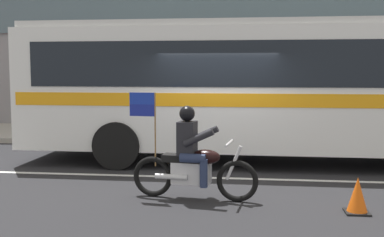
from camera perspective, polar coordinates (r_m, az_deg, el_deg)
The scene contains 7 objects.
ground_plane at distance 10.27m, azimuth 2.99°, elevation -6.33°, with size 60.00×60.00×0.00m, color black.
sidewalk_curb at distance 15.27m, azimuth 4.31°, elevation -2.05°, with size 28.00×3.80×0.15m, color #A39E93.
lane_center_stripe at distance 9.68m, azimuth 2.74°, elevation -7.05°, with size 26.60×0.14×0.01m, color silver.
transit_bus at distance 11.26m, azimuth 12.03°, elevation 4.29°, with size 12.48×2.69×3.22m.
motorcycle_with_rider at distance 8.01m, azimuth 0.07°, elevation -4.91°, with size 2.19×0.66×1.78m.
fire_hydrant at distance 14.51m, azimuth -8.74°, elevation -0.75°, with size 0.22×0.30×0.75m.
traffic_cone at distance 7.73m, azimuth 19.05°, elevation -8.73°, with size 0.36×0.36×0.55m.
Camera 1 is at (0.68, -10.02, 2.15)m, focal length 44.93 mm.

